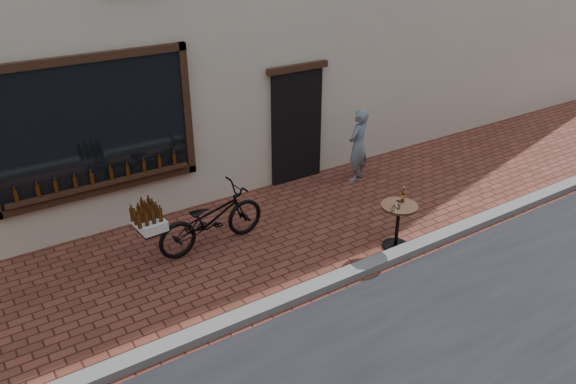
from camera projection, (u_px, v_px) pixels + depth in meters
ground at (322, 299)px, 7.78m from camera, size 90.00×90.00×0.00m
kerb at (314, 288)px, 7.91m from camera, size 90.00×0.25×0.12m
cargo_bicycle at (209, 219)px, 8.82m from camera, size 2.21×0.76×1.04m
bistro_table at (398, 217)px, 8.79m from camera, size 0.58×0.58×1.00m
pedestrian at (358, 146)px, 10.95m from camera, size 0.63×0.53×1.46m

